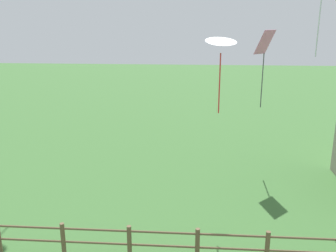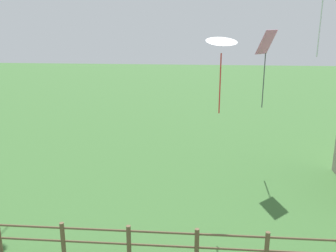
# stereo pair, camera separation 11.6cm
# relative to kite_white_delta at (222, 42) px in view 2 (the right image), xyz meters

# --- Properties ---
(wooden_fence) EXTENTS (18.92, 0.14, 1.15)m
(wooden_fence) POSITION_rel_kite_white_delta_xyz_m (-1.78, -3.91, -5.75)
(wooden_fence) COLOR brown
(wooden_fence) RESTS_ON ground_plane
(kite_white_delta) EXTENTS (1.37, 1.37, 2.87)m
(kite_white_delta) POSITION_rel_kite_white_delta_xyz_m (0.00, 0.00, 0.00)
(kite_white_delta) COLOR white
(kite_pink_diamond) EXTENTS (1.06, 1.06, 3.78)m
(kite_pink_diamond) POSITION_rel_kite_white_delta_xyz_m (2.39, 4.74, -0.67)
(kite_pink_diamond) COLOR pink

